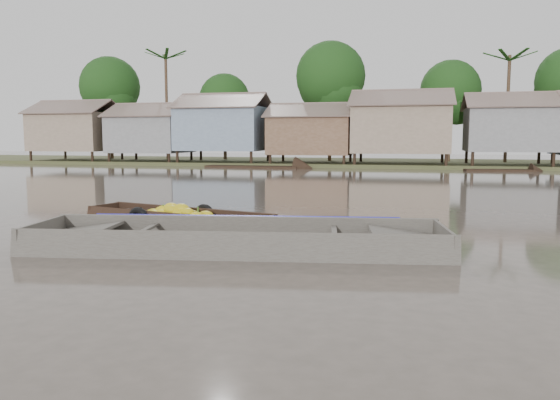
# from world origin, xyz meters

# --- Properties ---
(ground) EXTENTS (120.00, 120.00, 0.00)m
(ground) POSITION_xyz_m (0.00, 0.00, 0.00)
(ground) COLOR #4D453B
(ground) RESTS_ON ground
(riverbank) EXTENTS (120.00, 12.47, 10.22)m
(riverbank) POSITION_xyz_m (3.03, 31.86, 3.07)
(riverbank) COLOR #384723
(riverbank) RESTS_ON ground
(banana_boat) EXTENTS (5.15, 2.48, 0.68)m
(banana_boat) POSITION_xyz_m (-2.31, 2.57, 0.13)
(banana_boat) COLOR black
(banana_boat) RESTS_ON ground
(viewer_boat) EXTENTS (7.98, 3.18, 0.62)m
(viewer_boat) POSITION_xyz_m (0.16, -0.03, 0.07)
(viewer_boat) COLOR #46423B
(viewer_boat) RESTS_ON ground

